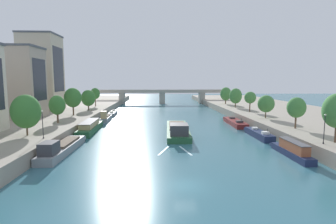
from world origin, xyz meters
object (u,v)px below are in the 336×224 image
Objects in this scene: tree_right_second at (236,96)px; lamppost_left_bank at (43,123)px; moored_boat_left_far at (106,118)px; moored_boat_left_near at (62,148)px; tree_left_by_lamp at (95,94)px; tree_right_by_lamp at (226,94)px; tree_right_end_of_row at (266,104)px; moored_boat_right_second at (259,134)px; moored_boat_right_upstream at (235,122)px; tree_right_far at (296,108)px; lamppost_right_bank at (324,127)px; moored_boat_right_near at (292,150)px; tree_left_midway at (88,98)px; barge_midriver at (178,130)px; moored_boat_left_gap_after at (113,113)px; tree_left_nearest at (73,98)px; tree_right_third at (250,98)px; moored_boat_left_lone at (90,127)px; bridge_far at (162,95)px; tree_left_past_mid at (57,105)px; tree_left_third at (26,112)px.

tree_right_second is 66.26m from lamppost_left_bank.
moored_boat_left_far is 2.25× the size of lamppost_left_bank.
tree_left_by_lamp is at bearing 97.19° from moored_boat_left_near.
tree_left_by_lamp is 1.00× the size of tree_right_by_lamp.
tree_right_by_lamp reaches higher than tree_right_end_of_row.
moored_boat_left_near is 48.18m from tree_right_end_of_row.
moored_boat_right_upstream is (-0.20, 15.55, -0.06)m from moored_boat_right_second.
tree_right_far is 12.89m from lamppost_right_bank.
tree_left_by_lamp is 50.28m from tree_right_second.
moored_boat_right_near is 1.74× the size of tree_left_midway.
moored_boat_left_gap_after is at bearing 120.84° from barge_midriver.
moored_boat_left_gap_after is 0.96× the size of moored_boat_right_near.
tree_left_by_lamp is at bearing 172.81° from tree_right_second.
tree_right_far is at bearing -24.22° from tree_left_nearest.
tree_right_by_lamp is 67.07m from lamppost_right_bank.
tree_left_midway is 1.12× the size of tree_right_end_of_row.
lamppost_left_bank is (-46.44, -61.29, -1.52)m from tree_right_by_lamp.
moored_boat_left_far is at bearing 135.36° from barge_midriver.
moored_boat_right_second is 27.09m from tree_right_third.
barge_midriver is 20.13m from moored_boat_left_lone.
bridge_far is (-21.68, 94.50, -0.17)m from lamppost_right_bank.
moored_boat_left_near is at bearing -18.36° from lamppost_left_bank.
tree_right_end_of_row is 50.37m from lamppost_left_bank.
moored_boat_right_upstream is 2.23× the size of tree_right_second.
moored_boat_left_lone is 2.75× the size of tree_right_third.
moored_boat_left_far reaches higher than moored_boat_left_gap_after.
moored_boat_right_second is at bearing 13.18° from lamppost_left_bank.
tree_right_by_lamp is (0.24, 13.81, 0.02)m from tree_right_second.
tree_left_past_mid is 13.23m from tree_left_nearest.
tree_right_second is at bearing 19.87° from tree_left_nearest.
moored_boat_left_gap_after is at bearing 165.31° from tree_right_third.
tree_left_midway is 1.43× the size of lamppost_right_bank.
bridge_far is (-17.85, 79.59, 3.84)m from moored_boat_right_second.
barge_midriver is 26.90m from moored_boat_left_far.
tree_left_nearest is 59.86m from tree_right_by_lamp.
moored_boat_left_lone is 36.70m from moored_boat_right_upstream.
tree_left_nearest reaches higher than tree_right_second.
tree_left_third is 1.05× the size of tree_left_by_lamp.
tree_right_second is (42.91, 30.31, 5.18)m from moored_boat_left_lone.
moored_boat_left_gap_after is 45.66m from tree_right_by_lamp.
tree_left_nearest is 1.61× the size of lamppost_left_bank.
moored_boat_left_gap_after is 46.24m from lamppost_left_bank.
barge_midriver is at bearing 22.39° from tree_left_third.
moored_boat_left_lone is 2.49× the size of tree_right_by_lamp.
tree_right_end_of_row is at bearing -90.96° from tree_right_by_lamp.
tree_left_nearest is 1.11× the size of tree_right_second.
tree_right_second is at bearing 72.86° from moored_boat_right_upstream.
moored_boat_left_far is at bearing -160.49° from tree_right_second.
tree_left_by_lamp reaches higher than moored_boat_right_near.
moored_boat_right_near is 1.95× the size of tree_right_end_of_row.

